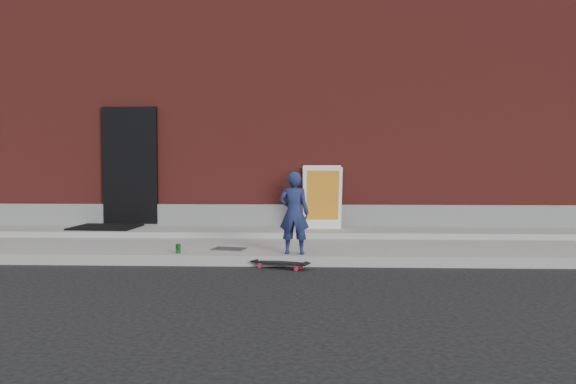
{
  "coord_description": "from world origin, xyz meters",
  "views": [
    {
      "loc": [
        0.86,
        -7.75,
        1.45
      ],
      "look_at": [
        0.53,
        0.8,
        1.0
      ],
      "focal_mm": 35.0,
      "sensor_mm": 36.0,
      "label": 1
    }
  ],
  "objects_px": {
    "pizza_sign": "(322,197)",
    "soda_can": "(178,249)",
    "skateboard": "(280,263)",
    "child": "(294,213)"
  },
  "relations": [
    {
      "from": "skateboard",
      "to": "pizza_sign",
      "type": "bearing_deg",
      "value": 76.74
    },
    {
      "from": "child",
      "to": "pizza_sign",
      "type": "relative_size",
      "value": 1.02
    },
    {
      "from": "skateboard",
      "to": "child",
      "type": "bearing_deg",
      "value": 60.63
    },
    {
      "from": "pizza_sign",
      "to": "soda_can",
      "type": "relative_size",
      "value": 8.5
    },
    {
      "from": "skateboard",
      "to": "pizza_sign",
      "type": "relative_size",
      "value": 0.7
    },
    {
      "from": "child",
      "to": "skateboard",
      "type": "distance_m",
      "value": 0.76
    },
    {
      "from": "skateboard",
      "to": "soda_can",
      "type": "xyz_separation_m",
      "value": [
        -1.48,
        0.3,
        0.15
      ]
    },
    {
      "from": "pizza_sign",
      "to": "soda_can",
      "type": "bearing_deg",
      "value": -131.78
    },
    {
      "from": "soda_can",
      "to": "child",
      "type": "bearing_deg",
      "value": 0.83
    },
    {
      "from": "skateboard",
      "to": "pizza_sign",
      "type": "height_order",
      "value": "pizza_sign"
    }
  ]
}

